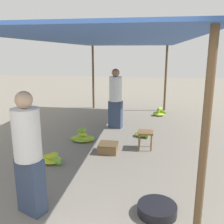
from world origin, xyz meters
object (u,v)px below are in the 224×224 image
(banana_pile_left_0, at_px, (52,159))
(basin_black, at_px, (157,209))
(vendor_foreground, at_px, (28,152))
(banana_pile_right_0, at_px, (159,112))
(banana_pile_left_1, at_px, (83,137))
(crate_near, at_px, (108,148))
(banana_pile_right_1, at_px, (143,134))
(stool, at_px, (146,135))
(shopper_walking_mid, at_px, (116,98))

(banana_pile_left_0, bearing_deg, basin_black, -33.00)
(vendor_foreground, bearing_deg, banana_pile_right_0, 71.98)
(banana_pile_left_1, xyz_separation_m, crate_near, (0.76, -0.63, 0.01))
(vendor_foreground, height_order, crate_near, vendor_foreground)
(vendor_foreground, distance_m, banana_pile_right_1, 3.79)
(vendor_foreground, relative_size, basin_black, 3.16)
(stool, xyz_separation_m, shopper_walking_mid, (-0.91, 1.52, 0.56))
(vendor_foreground, height_order, stool, vendor_foreground)
(stool, distance_m, shopper_walking_mid, 1.86)
(banana_pile_right_0, height_order, banana_pile_right_1, banana_pile_right_0)
(crate_near, height_order, shopper_walking_mid, shopper_walking_mid)
(basin_black, xyz_separation_m, banana_pile_left_0, (-2.06, 1.34, 0.01))
(stool, bearing_deg, banana_pile_right_1, 96.24)
(shopper_walking_mid, bearing_deg, basin_black, -73.72)
(shopper_walking_mid, bearing_deg, banana_pile_right_1, -40.26)
(banana_pile_left_0, xyz_separation_m, banana_pile_left_1, (0.26, 1.34, 0.01))
(banana_pile_right_1, bearing_deg, banana_pile_right_0, 78.30)
(vendor_foreground, bearing_deg, basin_black, 7.15)
(stool, bearing_deg, basin_black, -84.52)
(vendor_foreground, xyz_separation_m, banana_pile_left_1, (-0.09, 2.89, -0.79))
(vendor_foreground, xyz_separation_m, shopper_walking_mid, (0.57, 4.13, 0.01))
(vendor_foreground, distance_m, banana_pile_right_0, 6.11)
(vendor_foreground, distance_m, shopper_walking_mid, 4.17)
(vendor_foreground, distance_m, crate_near, 2.48)
(banana_pile_left_1, height_order, banana_pile_right_0, banana_pile_left_1)
(basin_black, height_order, crate_near, crate_near)
(banana_pile_left_0, bearing_deg, vendor_foreground, -77.44)
(stool, height_order, basin_black, stool)
(banana_pile_right_1, bearing_deg, stool, -83.76)
(banana_pile_right_0, xyz_separation_m, banana_pile_right_1, (-0.48, -2.33, -0.04))
(banana_pile_left_0, bearing_deg, shopper_walking_mid, 70.48)
(basin_black, bearing_deg, banana_pile_left_1, 123.96)
(banana_pile_left_0, relative_size, crate_near, 1.24)
(vendor_foreground, height_order, shopper_walking_mid, shopper_walking_mid)
(crate_near, bearing_deg, basin_black, -63.09)
(banana_pile_right_1, xyz_separation_m, shopper_walking_mid, (-0.82, 0.70, 0.82))
(banana_pile_right_1, height_order, crate_near, crate_near)
(banana_pile_right_0, bearing_deg, banana_pile_left_1, -124.33)
(banana_pile_left_1, relative_size, banana_pile_right_1, 1.47)
(shopper_walking_mid, bearing_deg, vendor_foreground, -97.84)
(basin_black, relative_size, crate_near, 1.30)
(basin_black, xyz_separation_m, crate_near, (-1.04, 2.04, 0.03))
(vendor_foreground, bearing_deg, crate_near, 73.33)
(stool, xyz_separation_m, banana_pile_left_0, (-1.83, -1.05, -0.25))
(vendor_foreground, xyz_separation_m, basin_black, (1.71, 0.21, -0.81))
(vendor_foreground, height_order, basin_black, vendor_foreground)
(stool, height_order, banana_pile_left_0, stool)
(banana_pile_left_0, distance_m, shopper_walking_mid, 2.85)
(basin_black, bearing_deg, crate_near, 116.91)
(banana_pile_left_0, xyz_separation_m, banana_pile_right_1, (1.74, 1.88, -0.01))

